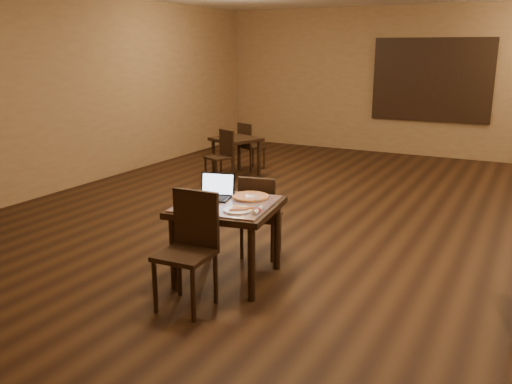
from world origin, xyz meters
The scene contains 17 objects.
ground centered at (0.00, 0.00, 0.00)m, with size 10.00×10.00×0.00m, color black.
wall_back centered at (0.00, 5.00, 1.50)m, with size 8.00×0.02×3.00m, color #93734B.
wall_left centered at (-4.00, 0.00, 1.50)m, with size 0.02×10.00×3.00m, color #93734B.
mural centered at (0.50, 4.96, 1.55)m, with size 2.34×0.05×1.64m.
tiled_table centered at (0.02, -2.24, 0.66)m, with size 1.05×1.05×0.76m.
chair_main_near centered at (0.02, -2.86, 0.57)m, with size 0.46×0.46×1.00m.
chair_main_far centered at (0.04, -1.62, 0.51)m, with size 0.46×0.46×0.90m.
laptop centered at (-0.18, -2.14, 0.82)m, with size 0.39×0.34×0.23m.
plate centered at (0.24, -2.42, 0.77)m, with size 0.26×0.26×0.01m, color white.
pizza_slice centered at (0.24, -2.42, 0.79)m, with size 0.20×0.20×0.02m, color #D0B98B, non-canonical shape.
pizza_pan centered at (0.14, -2.00, 0.77)m, with size 0.35×0.35×0.01m, color silver.
pizza_whole centered at (0.14, -2.00, 0.78)m, with size 0.36×0.36×0.03m.
spatula centered at (0.16, -2.02, 0.79)m, with size 0.11×0.27×0.01m, color silver.
napkin_roll centered at (0.42, -2.38, 0.78)m, with size 0.06×0.19×0.04m.
other_table_b centered at (-2.11, 1.63, 0.55)m, with size 0.93×0.93×0.66m.
other_table_b_chair_near centered at (-2.08, 1.12, 0.48)m, with size 0.49×0.49×0.86m.
other_table_b_chair_far centered at (-2.13, 2.13, 0.48)m, with size 0.49×0.49×0.86m.
Camera 1 is at (2.54, -6.43, 2.17)m, focal length 38.00 mm.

